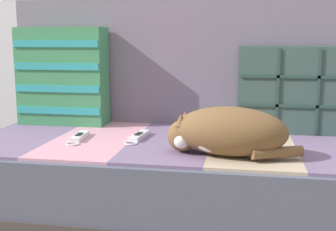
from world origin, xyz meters
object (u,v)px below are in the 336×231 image
throw_pillow_striped (63,76)px  game_remote_far (79,137)px  throw_pillow_quilted (296,90)px  couch (212,186)px  sleeping_cat (225,132)px  game_remote_near (139,136)px

throw_pillow_striped → game_remote_far: throw_pillow_striped is taller
throw_pillow_quilted → game_remote_far: (-0.82, -0.28, -0.17)m
couch → sleeping_cat: 0.35m
throw_pillow_quilted → game_remote_near: size_ratio=2.27×
throw_pillow_quilted → game_remote_near: bearing=-158.9°
throw_pillow_quilted → sleeping_cat: (-0.27, -0.42, -0.10)m
sleeping_cat → game_remote_far: 0.58m
game_remote_near → game_remote_far: same height
sleeping_cat → game_remote_near: bearing=151.2°
throw_pillow_quilted → game_remote_near: 0.66m
couch → game_remote_near: bearing=-172.0°
sleeping_cat → throw_pillow_quilted: bearing=57.5°
throw_pillow_quilted → game_remote_far: size_ratio=2.34×
throw_pillow_striped → throw_pillow_quilted: bearing=0.0°
couch → game_remote_far: (-0.50, -0.09, 0.20)m
throw_pillow_striped → game_remote_near: 0.51m
sleeping_cat → game_remote_far: size_ratio=2.23×
throw_pillow_striped → game_remote_far: (0.18, -0.28, -0.21)m
throw_pillow_striped → sleeping_cat: size_ratio=0.97×
throw_pillow_quilted → sleeping_cat: size_ratio=1.05×
throw_pillow_quilted → game_remote_near: (-0.60, -0.23, -0.17)m
sleeping_cat → throw_pillow_striped: bearing=150.7°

